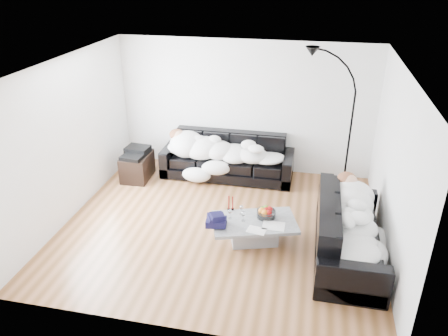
% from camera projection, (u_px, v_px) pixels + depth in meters
% --- Properties ---
extents(ground, '(5.00, 5.00, 0.00)m').
position_uv_depth(ground, '(220.00, 225.00, 7.12)').
color(ground, brown).
rests_on(ground, ground).
extents(wall_back, '(5.00, 0.02, 2.60)m').
position_uv_depth(wall_back, '(245.00, 107.00, 8.53)').
color(wall_back, silver).
rests_on(wall_back, ground).
extents(wall_left, '(0.02, 4.50, 2.60)m').
position_uv_depth(wall_left, '(68.00, 140.00, 7.02)').
color(wall_left, silver).
rests_on(wall_left, ground).
extents(wall_right, '(0.02, 4.50, 2.60)m').
position_uv_depth(wall_right, '(395.00, 168.00, 6.08)').
color(wall_right, silver).
rests_on(wall_right, ground).
extents(ceiling, '(5.00, 5.00, 0.00)m').
position_uv_depth(ceiling, '(219.00, 66.00, 5.99)').
color(ceiling, white).
rests_on(ceiling, ground).
extents(sofa_back, '(2.56, 0.88, 0.84)m').
position_uv_depth(sofa_back, '(227.00, 157.00, 8.56)').
color(sofa_back, black).
rests_on(sofa_back, ground).
extents(sofa_right, '(0.92, 2.15, 0.87)m').
position_uv_depth(sofa_right, '(350.00, 230.00, 6.23)').
color(sofa_right, black).
rests_on(sofa_right, ground).
extents(sleeper_back, '(2.16, 0.75, 0.43)m').
position_uv_depth(sleeper_back, '(227.00, 147.00, 8.42)').
color(sleeper_back, white).
rests_on(sleeper_back, sofa_back).
extents(sleeper_right, '(0.78, 1.85, 0.45)m').
position_uv_depth(sleeper_right, '(352.00, 217.00, 6.13)').
color(sleeper_right, white).
rests_on(sleeper_right, sofa_right).
extents(teal_cushion, '(0.42, 0.38, 0.20)m').
position_uv_depth(teal_cushion, '(346.00, 190.00, 6.70)').
color(teal_cushion, '#0D5E60').
rests_on(teal_cushion, sofa_right).
extents(coffee_table, '(1.41, 1.07, 0.36)m').
position_uv_depth(coffee_table, '(254.00, 231.00, 6.65)').
color(coffee_table, '#939699').
rests_on(coffee_table, ground).
extents(fruit_bowl, '(0.30, 0.30, 0.18)m').
position_uv_depth(fruit_bowl, '(266.00, 212.00, 6.63)').
color(fruit_bowl, white).
rests_on(fruit_bowl, coffee_table).
extents(wine_glass_a, '(0.07, 0.07, 0.15)m').
position_uv_depth(wine_glass_a, '(241.00, 210.00, 6.71)').
color(wine_glass_a, white).
rests_on(wine_glass_a, coffee_table).
extents(wine_glass_b, '(0.08, 0.08, 0.16)m').
position_uv_depth(wine_glass_b, '(230.00, 214.00, 6.60)').
color(wine_glass_b, white).
rests_on(wine_glass_b, coffee_table).
extents(wine_glass_c, '(0.09, 0.09, 0.16)m').
position_uv_depth(wine_glass_c, '(243.00, 216.00, 6.53)').
color(wine_glass_c, white).
rests_on(wine_glass_c, coffee_table).
extents(candle_left, '(0.05, 0.05, 0.25)m').
position_uv_depth(candle_left, '(229.00, 203.00, 6.80)').
color(candle_left, maroon).
rests_on(candle_left, coffee_table).
extents(candle_right, '(0.05, 0.05, 0.23)m').
position_uv_depth(candle_right, '(233.00, 203.00, 6.81)').
color(candle_right, maroon).
rests_on(candle_right, coffee_table).
extents(newspaper_a, '(0.33, 0.25, 0.01)m').
position_uv_depth(newspaper_a, '(274.00, 226.00, 6.44)').
color(newspaper_a, silver).
rests_on(newspaper_a, coffee_table).
extents(newspaper_b, '(0.30, 0.24, 0.01)m').
position_uv_depth(newspaper_b, '(256.00, 230.00, 6.34)').
color(newspaper_b, silver).
rests_on(newspaper_b, coffee_table).
extents(navy_jacket, '(0.38, 0.35, 0.16)m').
position_uv_depth(navy_jacket, '(218.00, 217.00, 6.38)').
color(navy_jacket, black).
rests_on(navy_jacket, coffee_table).
extents(shoes, '(0.42, 0.33, 0.09)m').
position_uv_depth(shoes, '(236.00, 217.00, 7.26)').
color(shoes, '#472311').
rests_on(shoes, ground).
extents(av_cabinet, '(0.53, 0.74, 0.50)m').
position_uv_depth(av_cabinet, '(137.00, 166.00, 8.55)').
color(av_cabinet, black).
rests_on(av_cabinet, ground).
extents(stereo, '(0.47, 0.38, 0.13)m').
position_uv_depth(stereo, '(136.00, 152.00, 8.42)').
color(stereo, black).
rests_on(stereo, av_cabinet).
extents(floor_lamp, '(0.90, 0.59, 2.29)m').
position_uv_depth(floor_lamp, '(350.00, 131.00, 7.79)').
color(floor_lamp, black).
rests_on(floor_lamp, ground).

